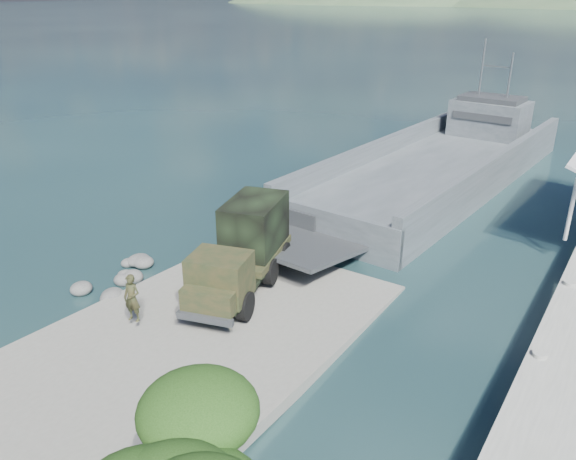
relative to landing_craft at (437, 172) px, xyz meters
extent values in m
plane|color=#162D36|center=(-0.78, -23.64, -0.81)|extent=(1400.00, 1400.00, 0.00)
cube|color=gray|center=(-0.78, -24.64, -0.56)|extent=(10.00, 18.00, 0.50)
cube|color=#434B4F|center=(0.01, 0.20, -0.39)|extent=(10.40, 28.84, 2.36)
cube|color=#434B4F|center=(-3.94, 0.47, 1.36)|extent=(2.49, 28.31, 1.23)
cube|color=#434B4F|center=(3.97, -0.07, 1.36)|extent=(2.49, 28.31, 1.23)
cube|color=#434B4F|center=(-0.94, -13.84, 0.13)|extent=(8.51, 0.95, 2.46)
cube|color=#434B4F|center=(0.65, 9.62, 2.21)|extent=(5.91, 4.15, 2.83)
cube|color=#303336|center=(0.65, 9.62, 3.82)|extent=(4.92, 3.34, 0.38)
cylinder|color=gray|center=(-0.48, 9.70, 5.99)|extent=(0.15, 0.15, 4.72)
cylinder|color=gray|center=(1.78, 9.54, 5.52)|extent=(0.15, 0.15, 3.78)
cylinder|color=black|center=(-1.83, -22.94, 0.28)|extent=(0.73, 1.26, 1.19)
cylinder|color=black|center=(0.19, -22.35, 0.28)|extent=(0.73, 1.26, 1.19)
cylinder|color=black|center=(-2.71, -19.95, 0.28)|extent=(0.73, 1.26, 1.19)
cylinder|color=black|center=(-0.69, -19.36, 0.28)|extent=(0.73, 1.26, 1.19)
cylinder|color=black|center=(-3.23, -18.19, 0.28)|extent=(0.73, 1.26, 1.19)
cylinder|color=black|center=(-1.21, -17.60, 0.28)|extent=(0.73, 1.26, 1.19)
cube|color=black|center=(-1.55, -20.18, 0.42)|extent=(3.90, 7.25, 0.23)
cube|color=#1E2E19|center=(-0.85, -22.56, 1.38)|extent=(2.72, 2.41, 1.83)
cube|color=#1E2E19|center=(-0.54, -23.61, 0.93)|extent=(2.26, 1.39, 0.92)
cube|color=#1E2E19|center=(-1.91, -18.95, 0.74)|extent=(3.39, 4.69, 0.32)
cube|color=black|center=(-1.96, -18.77, 2.07)|extent=(3.10, 3.96, 2.29)
cube|color=#303336|center=(-0.41, -24.05, 0.38)|extent=(2.26, 0.87, 0.28)
imported|color=#1E2E19|center=(-2.93, -25.27, 0.65)|extent=(0.78, 0.59, 1.93)
ellipsoid|color=#1D3F11|center=(5.86, -31.01, 4.05)|extent=(2.43, 2.43, 1.39)
camera|label=1|loc=(12.27, -37.40, 11.77)|focal=35.00mm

